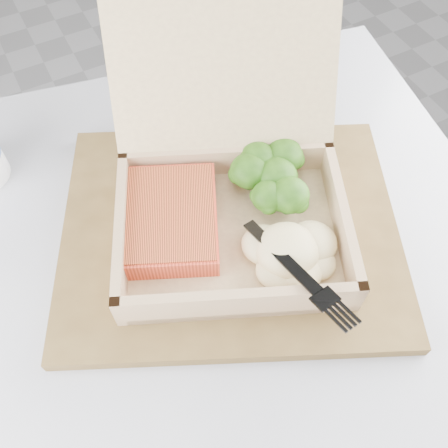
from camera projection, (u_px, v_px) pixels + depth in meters
floor at (297, 220)px, 1.42m from camera, size 4.00×4.00×0.00m
cafe_table at (208, 344)px, 0.69m from camera, size 0.85×0.85×0.70m
serving_tray at (230, 230)px, 0.56m from camera, size 0.47×0.43×0.02m
takeout_container at (229, 175)px, 0.53m from camera, size 0.34×0.36×0.21m
salmon_fillet at (171, 219)px, 0.53m from camera, size 0.14×0.16×0.03m
broccoli_pile at (276, 180)px, 0.56m from camera, size 0.11×0.11×0.04m
mashed_potatoes at (287, 250)px, 0.51m from camera, size 0.11×0.09×0.04m
plastic_fork at (268, 240)px, 0.50m from camera, size 0.03×0.16×0.03m
receipt at (174, 122)px, 0.67m from camera, size 0.16×0.18×0.00m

